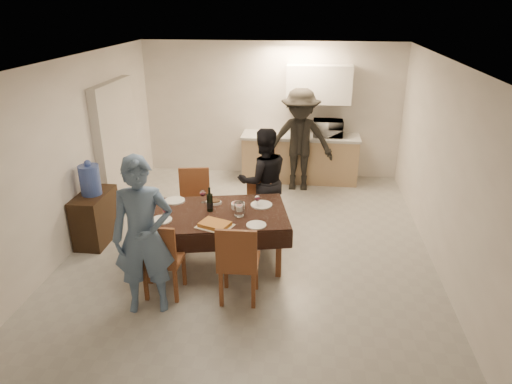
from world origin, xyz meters
TOP-DOWN VIEW (x-y plane):
  - floor at (0.00, 0.00)m, footprint 5.00×6.00m
  - ceiling at (0.00, 0.00)m, footprint 5.00×6.00m
  - wall_back at (0.00, 3.00)m, footprint 5.00×0.02m
  - wall_front at (0.00, -3.00)m, footprint 5.00×0.02m
  - wall_left at (-2.50, 0.00)m, footprint 0.02×6.00m
  - wall_right at (2.50, 0.00)m, footprint 0.02×6.00m
  - stub_partition at (-2.42, 1.20)m, footprint 0.15×1.40m
  - kitchen_base_cabinet at (0.60, 2.68)m, footprint 2.20×0.60m
  - kitchen_worktop at (0.60, 2.68)m, footprint 2.24×0.64m
  - upper_cabinet at (0.90, 2.82)m, footprint 1.20×0.34m
  - dining_table at (-0.44, -0.55)m, footprint 2.09×1.48m
  - chair_near_left at (-0.89, -1.40)m, footprint 0.45×0.45m
  - chair_near_right at (0.01, -1.40)m, footprint 0.47×0.47m
  - chair_far_left at (-0.89, 0.10)m, footprint 0.52×0.52m
  - chair_far_right at (0.01, 0.12)m, footprint 0.48×0.49m
  - console at (-2.28, -0.15)m, footprint 0.40×0.80m
  - water_jug at (-2.28, -0.15)m, footprint 0.29×0.29m
  - wine_bottle at (-0.49, -0.50)m, footprint 0.08×0.08m
  - water_pitcher at (-0.09, -0.60)m, footprint 0.12×0.12m
  - savoury_tart at (-0.34, -0.93)m, footprint 0.49×0.43m
  - salad_bowl at (-0.14, -0.37)m, footprint 0.18×0.18m
  - mushroom_dish at (-0.49, -0.27)m, footprint 0.20×0.20m
  - wine_glass_a at (-0.99, -0.80)m, footprint 0.08×0.08m
  - wine_glass_b at (0.11, -0.30)m, footprint 0.08×0.08m
  - wine_glass_c at (-0.64, -0.25)m, footprint 0.09×0.09m
  - plate_near_left at (-1.04, -0.85)m, footprint 0.27×0.27m
  - plate_near_right at (0.16, -0.85)m, footprint 0.25×0.25m
  - plate_far_left at (-1.04, -0.25)m, footprint 0.28×0.28m
  - plate_far_right at (0.16, -0.25)m, footprint 0.29×0.29m
  - microwave at (1.11, 2.68)m, footprint 0.55×0.37m
  - person_near at (-0.99, -1.60)m, footprint 0.75×0.58m
  - person_far at (0.11, 0.50)m, footprint 0.95×0.85m
  - person_kitchen at (0.59, 2.23)m, footprint 1.21×0.70m

SIDE VIEW (x-z plane):
  - floor at x=0.00m, z-range -0.01..0.01m
  - console at x=-2.28m, z-range 0.00..0.74m
  - kitchen_base_cabinet at x=0.60m, z-range 0.00..0.86m
  - chair_far_right at x=0.01m, z-range 0.29..0.75m
  - chair_near_left at x=-0.89m, z-range 0.34..0.87m
  - chair_far_left at x=-0.89m, z-range 0.34..0.88m
  - chair_near_right at x=0.01m, z-range 0.34..0.89m
  - dining_table at x=-0.44m, z-range 0.34..1.08m
  - plate_near_right at x=0.16m, z-range 0.74..0.76m
  - plate_near_left at x=-1.04m, z-range 0.74..0.76m
  - plate_far_left at x=-1.04m, z-range 0.74..0.76m
  - plate_far_right at x=0.16m, z-range 0.74..0.76m
  - mushroom_dish at x=-0.49m, z-range 0.74..0.78m
  - savoury_tart at x=-0.34m, z-range 0.74..0.79m
  - salad_bowl at x=-0.14m, z-range 0.74..0.81m
  - person_far at x=0.11m, z-range 0.00..1.61m
  - wine_glass_b at x=0.11m, z-range 0.74..0.91m
  - wine_glass_a at x=-0.99m, z-range 0.74..0.91m
  - water_pitcher at x=-0.09m, z-range 0.74..0.93m
  - wine_glass_c at x=-0.64m, z-range 0.74..0.93m
  - kitchen_worktop at x=0.60m, z-range 0.86..0.91m
  - wine_bottle at x=-0.49m, z-range 0.74..1.07m
  - person_near at x=-0.99m, z-range 0.00..1.83m
  - person_kitchen at x=0.59m, z-range 0.00..1.88m
  - water_jug at x=-2.28m, z-range 0.74..1.17m
  - stub_partition at x=-2.42m, z-range 0.00..2.10m
  - microwave at x=1.11m, z-range 0.91..1.22m
  - wall_back at x=0.00m, z-range 0.00..2.60m
  - wall_front at x=0.00m, z-range 0.00..2.60m
  - wall_left at x=-2.50m, z-range 0.00..2.60m
  - wall_right at x=2.50m, z-range 0.00..2.60m
  - upper_cabinet at x=0.90m, z-range 1.50..2.20m
  - ceiling at x=0.00m, z-range 2.59..2.61m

